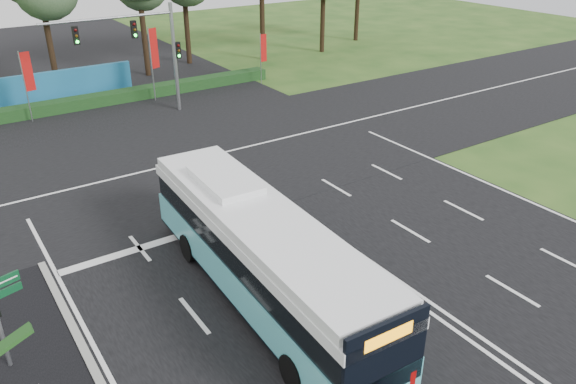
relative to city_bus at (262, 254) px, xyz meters
name	(u,v)px	position (x,y,z in m)	size (l,w,h in m)	color
ground	(349,256)	(4.21, 0.44, -1.83)	(120.00, 120.00, 0.00)	#234918
road_main	(349,255)	(4.21, 0.44, -1.81)	(20.00, 120.00, 0.04)	black
road_cross	(210,156)	(4.21, 12.44, -1.80)	(120.00, 14.00, 0.05)	black
city_bus	(262,254)	(0.00, 0.00, 0.00)	(3.19, 12.73, 3.63)	#53B7C0
banner_flag_left	(27,76)	(-2.39, 23.86, 1.13)	(0.66, 0.18, 4.52)	gray
banner_flag_mid	(153,53)	(5.90, 23.94, 1.48)	(0.71, 0.33, 5.11)	gray
banner_flag_right	(263,51)	(14.42, 23.39, 0.73)	(0.57, 0.07, 3.88)	gray
traffic_light_gantry	(147,43)	(4.42, 20.94, 2.84)	(8.41, 0.28, 7.00)	gray
hedge	(130,95)	(4.21, 24.94, -1.43)	(22.00, 1.20, 0.80)	#133515
blue_hoarding	(61,86)	(0.21, 27.44, -0.73)	(10.00, 0.30, 2.20)	#1B6695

